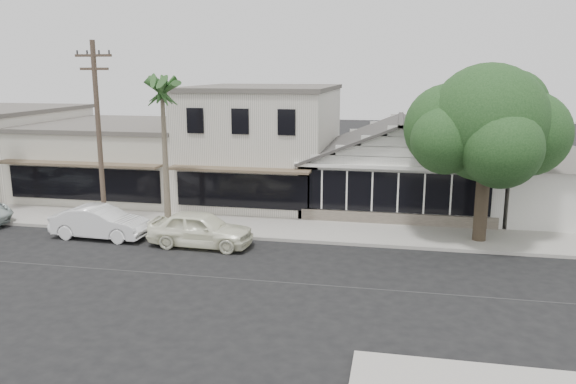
% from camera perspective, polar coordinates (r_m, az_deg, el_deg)
% --- Properties ---
extents(ground, '(140.00, 140.00, 0.00)m').
position_cam_1_polar(ground, '(21.09, -3.15, -8.98)').
color(ground, black).
rests_on(ground, ground).
extents(sidewalk_north, '(90.00, 3.50, 0.15)m').
position_cam_1_polar(sidewalk_north, '(29.83, -14.92, -2.84)').
color(sidewalk_north, '#9E9991').
rests_on(sidewalk_north, ground).
extents(corner_shop, '(10.40, 8.60, 5.10)m').
position_cam_1_polar(corner_shop, '(31.89, 11.22, 2.98)').
color(corner_shop, silver).
rests_on(corner_shop, ground).
extents(side_cottage, '(6.00, 6.00, 3.00)m').
position_cam_1_polar(side_cottage, '(32.21, 25.87, 0.04)').
color(side_cottage, silver).
rests_on(side_cottage, ground).
extents(row_building_near, '(8.00, 10.00, 6.50)m').
position_cam_1_polar(row_building_near, '(33.77, -2.46, 4.79)').
color(row_building_near, silver).
rests_on(row_building_near, ground).
extents(row_building_midnear, '(10.00, 10.00, 4.20)m').
position_cam_1_polar(row_building_midnear, '(37.10, -16.10, 3.20)').
color(row_building_midnear, beige).
rests_on(row_building_midnear, ground).
extents(utility_pole, '(1.80, 0.24, 9.00)m').
position_cam_1_polar(utility_pole, '(28.11, -18.68, 5.81)').
color(utility_pole, brown).
rests_on(utility_pole, ground).
extents(car_0, '(4.71, 2.04, 1.58)m').
position_cam_1_polar(car_0, '(25.08, -8.88, -3.72)').
color(car_0, white).
rests_on(car_0, ground).
extents(car_1, '(4.57, 1.75, 1.49)m').
position_cam_1_polar(car_1, '(27.43, -18.54, -2.94)').
color(car_1, white).
rests_on(car_1, ground).
extents(shade_tree, '(7.19, 6.50, 7.98)m').
position_cam_1_polar(shade_tree, '(26.09, 19.38, 6.34)').
color(shade_tree, '#493C2C').
rests_on(shade_tree, ground).
extents(palm_east, '(2.94, 2.94, 7.77)m').
position_cam_1_polar(palm_east, '(27.31, -12.67, 9.96)').
color(palm_east, '#726651').
rests_on(palm_east, ground).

